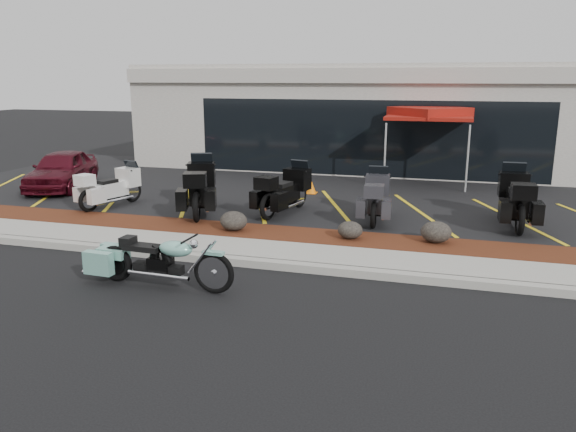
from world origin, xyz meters
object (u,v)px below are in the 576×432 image
(parked_car, at_px, (62,170))
(popup_canopy, at_px, (429,114))
(traffic_cone, at_px, (311,187))
(hero_cruiser, at_px, (214,267))
(touring_white, at_px, (132,181))

(parked_car, relative_size, popup_canopy, 1.03)
(traffic_cone, bearing_deg, popup_canopy, 40.19)
(hero_cruiser, xyz_separation_m, traffic_cone, (-0.25, 7.93, -0.13))
(hero_cruiser, xyz_separation_m, popup_canopy, (2.98, 10.66, 1.90))
(touring_white, bearing_deg, popup_canopy, -38.57)
(traffic_cone, bearing_deg, parked_car, -169.58)
(hero_cruiser, bearing_deg, touring_white, 134.30)
(parked_car, height_order, traffic_cone, parked_car)
(touring_white, distance_m, parked_car, 3.33)
(hero_cruiser, xyz_separation_m, parked_car, (-7.91, 6.53, 0.27))
(traffic_cone, relative_size, popup_canopy, 0.12)
(traffic_cone, height_order, popup_canopy, popup_canopy)
(parked_car, bearing_deg, touring_white, -36.83)
(hero_cruiser, bearing_deg, traffic_cone, 94.63)
(parked_car, xyz_separation_m, popup_canopy, (10.89, 4.14, 1.63))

